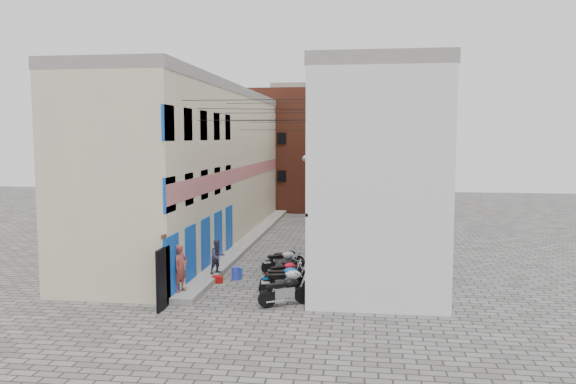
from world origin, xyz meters
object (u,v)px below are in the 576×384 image
at_px(motorcycle_e, 296,267).
at_px(motorcycle_g, 287,257).
at_px(person_a, 181,268).
at_px(red_crate, 217,279).
at_px(person_b, 218,257).
at_px(water_jug_far, 239,273).
at_px(motorcycle_a, 285,289).
at_px(motorcycle_d, 285,271).
at_px(motorcycle_f, 283,260).
at_px(motorcycle_c, 285,277).
at_px(water_jug_near, 236,273).
at_px(motorcycle_b, 287,281).

height_order(motorcycle_e, motorcycle_g, motorcycle_e).
height_order(person_a, red_crate, person_a).
height_order(person_b, water_jug_far, person_b).
relative_size(motorcycle_a, motorcycle_d, 1.13).
bearing_deg(motorcycle_f, person_b, -90.53).
xyz_separation_m(motorcycle_c, water_jug_far, (-2.27, 1.80, -0.36)).
xyz_separation_m(motorcycle_f, person_b, (-2.65, -1.40, 0.38)).
height_order(motorcycle_a, motorcycle_g, motorcycle_a).
bearing_deg(motorcycle_d, water_jug_far, -138.38).
xyz_separation_m(motorcycle_c, person_a, (-3.81, -1.39, 0.56)).
distance_m(motorcycle_g, water_jug_far, 2.87).
relative_size(person_b, water_jug_near, 2.61).
bearing_deg(water_jug_far, red_crate, -131.41).
bearing_deg(motorcycle_g, motorcycle_b, -16.18).
height_order(motorcycle_f, person_b, person_b).
xyz_separation_m(motorcycle_g, person_b, (-2.66, -2.46, 0.48)).
bearing_deg(motorcycle_e, motorcycle_b, -13.13).
distance_m(person_b, water_jug_far, 1.18).
xyz_separation_m(motorcycle_g, red_crate, (-2.51, -3.09, -0.35)).
bearing_deg(person_b, motorcycle_b, -84.86).
height_order(water_jug_far, red_crate, water_jug_far).
height_order(motorcycle_e, red_crate, motorcycle_e).
bearing_deg(water_jug_near, motorcycle_g, 53.06).
relative_size(motorcycle_b, water_jug_far, 4.71).
height_order(motorcycle_c, motorcycle_e, motorcycle_c).
bearing_deg(water_jug_far, motorcycle_c, -38.47).
height_order(motorcycle_e, person_b, person_b).
height_order(motorcycle_e, motorcycle_f, motorcycle_f).
bearing_deg(motorcycle_a, motorcycle_g, 157.22).
height_order(motorcycle_c, motorcycle_d, motorcycle_c).
relative_size(motorcycle_c, motorcycle_d, 1.12).
bearing_deg(water_jug_far, motorcycle_g, 51.78).
bearing_deg(motorcycle_d, motorcycle_f, 158.26).
xyz_separation_m(motorcycle_a, person_b, (-3.42, 3.42, 0.37)).
xyz_separation_m(motorcycle_c, person_b, (-3.16, 1.58, 0.38)).
bearing_deg(motorcycle_f, motorcycle_d, -17.68).
distance_m(motorcycle_c, person_a, 4.09).
height_order(motorcycle_b, motorcycle_g, motorcycle_b).
bearing_deg(red_crate, person_a, -108.84).
xyz_separation_m(motorcycle_a, motorcycle_c, (-0.26, 1.84, -0.01)).
distance_m(motorcycle_a, motorcycle_c, 1.86).
relative_size(person_a, person_b, 1.25).
bearing_deg(motorcycle_a, water_jug_near, -172.35).
distance_m(motorcycle_c, red_crate, 3.19).
relative_size(motorcycle_e, motorcycle_f, 0.85).
bearing_deg(person_b, motorcycle_g, -7.15).
bearing_deg(water_jug_near, water_jug_far, 66.83).
xyz_separation_m(motorcycle_c, motorcycle_d, (-0.17, 1.20, -0.06)).
bearing_deg(motorcycle_a, motorcycle_c, 157.91).
bearing_deg(red_crate, motorcycle_b, -28.15).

